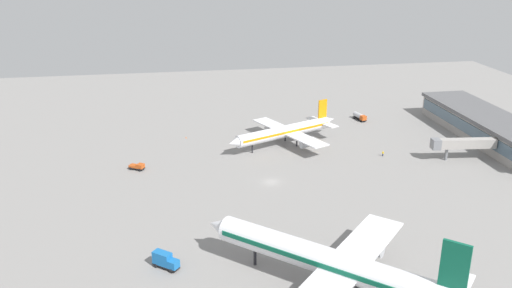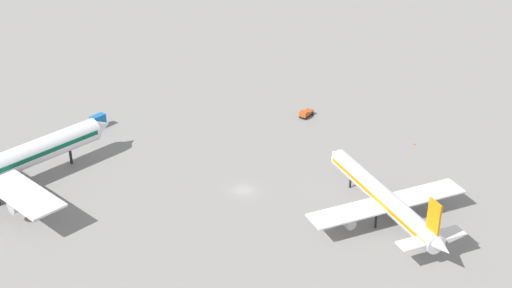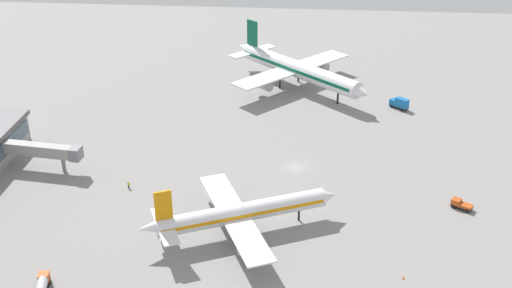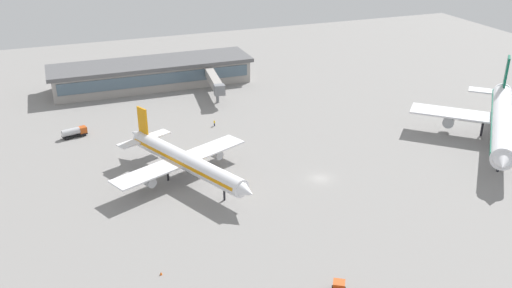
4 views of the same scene
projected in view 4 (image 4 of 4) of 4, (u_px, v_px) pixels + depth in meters
ground at (320, 178)px, 122.67m from camera, size 288.00×288.00×0.00m
terminal_building at (152, 73)px, 180.17m from camera, size 64.98×16.98×8.07m
airplane_at_gate at (185, 161)px, 120.38m from camera, size 32.80×39.56×12.78m
airplane_taxiing at (502, 120)px, 137.62m from camera, size 42.94×45.27×17.10m
fuel_truck at (74, 132)px, 142.98m from camera, size 6.58×3.44×2.50m
ground_crew_worker at (214, 123)px, 149.98m from camera, size 0.44×0.57×1.67m
jet_bridge at (215, 82)px, 168.89m from camera, size 5.02×19.55×6.74m
safety_cone_near_gate at (161, 273)px, 91.66m from camera, size 0.44×0.44×0.60m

